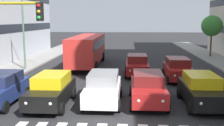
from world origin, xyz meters
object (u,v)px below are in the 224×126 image
at_px(car_5, 1,88).
at_px(car_row2_1, 178,69).
at_px(car_3, 103,88).
at_px(bus_behind_traffic, 88,47).
at_px(street_lamp_right, 29,24).
at_px(car_row2_0, 137,65).
at_px(street_tree_3, 212,26).
at_px(car_1, 201,90).
at_px(car_4, 52,89).
at_px(car_2, 148,88).

xyz_separation_m(car_5, car_row2_1, (-10.77, -6.71, 0.00)).
distance_m(car_3, bus_behind_traffic, 12.75).
distance_m(bus_behind_traffic, street_lamp_right, 6.15).
xyz_separation_m(car_row2_0, street_tree_3, (-9.31, -11.44, 2.96)).
relative_size(car_3, street_lamp_right, 0.67).
height_order(car_3, street_tree_3, street_tree_3).
distance_m(car_1, car_3, 5.33).
height_order(car_4, car_row2_1, same).
height_order(car_row2_0, street_lamp_right, street_lamp_right).
distance_m(car_3, car_4, 2.82).
xyz_separation_m(car_4, car_row2_1, (-7.91, -6.75, 0.00)).
bearing_deg(car_5, car_3, -174.63).
bearing_deg(car_4, car_row2_1, -139.54).
height_order(car_4, bus_behind_traffic, bus_behind_traffic).
bearing_deg(car_3, bus_behind_traffic, -77.45).
bearing_deg(car_4, car_1, -176.57).
height_order(car_1, car_5, same).
bearing_deg(car_row2_1, car_1, 91.68).
bearing_deg(street_tree_3, car_row2_0, 50.87).
relative_size(car_5, street_tree_3, 0.89).
relative_size(car_row2_0, street_tree_3, 0.89).
bearing_deg(car_4, car_3, -168.39).
bearing_deg(car_1, car_row2_1, -88.32).
bearing_deg(car_1, car_5, 2.33).
distance_m(car_2, car_5, 8.11).
distance_m(car_2, street_lamp_right, 14.07).
relative_size(car_3, car_4, 1.00).
bearing_deg(car_row2_0, street_tree_3, -129.13).
distance_m(car_1, bus_behind_traffic, 14.92).
xyz_separation_m(bus_behind_traffic, street_tree_3, (-14.15, -6.91, 1.99)).
xyz_separation_m(car_4, street_lamp_right, (4.81, -9.98, 3.35)).
bearing_deg(car_5, car_row2_0, -132.47).
distance_m(car_row2_0, street_lamp_right, 10.33).
bearing_deg(street_tree_3, car_2, 65.05).
height_order(car_3, car_5, same).
xyz_separation_m(car_1, car_2, (2.87, -0.23, 0.00)).
distance_m(car_2, street_tree_3, 21.35).
bearing_deg(car_5, car_2, -175.20).
distance_m(car_1, car_2, 2.87).
distance_m(car_5, street_tree_3, 26.30).
bearing_deg(car_5, car_1, -177.67).
bearing_deg(car_2, car_4, 7.82).
bearing_deg(car_row2_0, car_row2_1, 151.00).
relative_size(car_4, car_row2_0, 1.00).
height_order(car_3, bus_behind_traffic, bus_behind_traffic).
xyz_separation_m(car_3, bus_behind_traffic, (2.76, -12.41, 0.97)).
relative_size(car_1, car_row2_1, 1.00).
xyz_separation_m(car_4, car_5, (2.85, -0.04, 0.00)).
distance_m(car_1, car_row2_0, 8.60).
bearing_deg(car_row2_1, car_4, 40.46).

